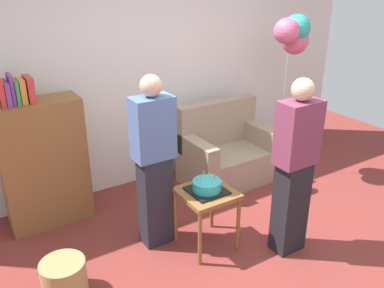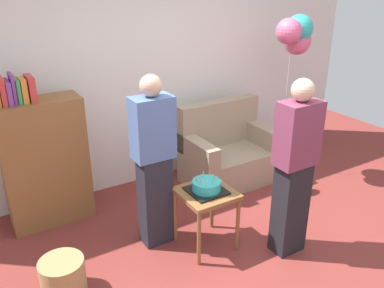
{
  "view_description": "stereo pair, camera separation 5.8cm",
  "coord_description": "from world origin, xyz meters",
  "views": [
    {
      "loc": [
        -2.07,
        -2.18,
        2.4
      ],
      "look_at": [
        -0.24,
        0.71,
        0.95
      ],
      "focal_mm": 38.11,
      "sensor_mm": 36.0,
      "label": 1
    },
    {
      "loc": [
        -2.02,
        -2.21,
        2.4
      ],
      "look_at": [
        -0.24,
        0.71,
        0.95
      ],
      "focal_mm": 38.11,
      "sensor_mm": 36.0,
      "label": 2
    }
  ],
  "objects": [
    {
      "name": "person_holding_cake",
      "position": [
        0.37,
        0.02,
        0.83
      ],
      "size": [
        0.36,
        0.22,
        1.63
      ],
      "rotation": [
        0.0,
        0.0,
        3.4
      ],
      "color": "black",
      "rests_on": "ground_plane"
    },
    {
      "name": "side_table",
      "position": [
        -0.24,
        0.46,
        0.49
      ],
      "size": [
        0.48,
        0.48,
        0.58
      ],
      "color": "brown",
      "rests_on": "ground_plane"
    },
    {
      "name": "wicker_basket",
      "position": [
        -1.55,
        0.54,
        0.15
      ],
      "size": [
        0.36,
        0.36,
        0.3
      ],
      "primitive_type": "cylinder",
      "color": "#A88451",
      "rests_on": "ground_plane"
    },
    {
      "name": "bookshelf",
      "position": [
        -1.37,
        1.67,
        0.68
      ],
      "size": [
        0.8,
        0.36,
        1.57
      ],
      "color": "brown",
      "rests_on": "ground_plane"
    },
    {
      "name": "couch",
      "position": [
        0.72,
        1.45,
        0.34
      ],
      "size": [
        1.1,
        0.7,
        0.96
      ],
      "color": "gray",
      "rests_on": "ground_plane"
    },
    {
      "name": "wall_back",
      "position": [
        0.0,
        2.05,
        1.35
      ],
      "size": [
        6.0,
        0.1,
        2.7
      ],
      "primitive_type": "cube",
      "color": "silver",
      "rests_on": "ground_plane"
    },
    {
      "name": "balloon_bunch",
      "position": [
        1.46,
        1.23,
        1.75
      ],
      "size": [
        0.52,
        0.38,
        1.97
      ],
      "color": "silver",
      "rests_on": "ground_plane"
    },
    {
      "name": "handbag",
      "position": [
        1.28,
        0.69,
        0.1
      ],
      "size": [
        0.28,
        0.14,
        0.2
      ],
      "primitive_type": "ellipsoid",
      "color": "#473328",
      "rests_on": "ground_plane"
    },
    {
      "name": "ground_plane",
      "position": [
        0.0,
        0.0,
        0.0
      ],
      "size": [
        8.0,
        8.0,
        0.0
      ],
      "primitive_type": "plane",
      "color": "maroon"
    },
    {
      "name": "birthday_cake",
      "position": [
        -0.24,
        0.46,
        0.63
      ],
      "size": [
        0.32,
        0.32,
        0.17
      ],
      "color": "black",
      "rests_on": "side_table"
    },
    {
      "name": "person_blowing_candles",
      "position": [
        -0.6,
        0.77,
        0.83
      ],
      "size": [
        0.36,
        0.22,
        1.63
      ],
      "rotation": [
        0.0,
        0.0,
        0.06
      ],
      "color": "#23232D",
      "rests_on": "ground_plane"
    }
  ]
}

